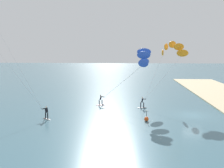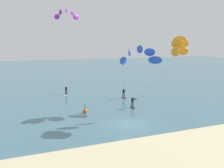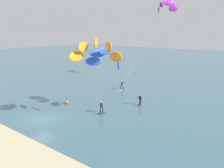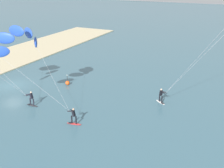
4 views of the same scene
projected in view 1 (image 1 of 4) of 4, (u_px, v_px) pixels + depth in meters
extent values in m
plane|color=#426B7A|center=(193.00, 115.00, 34.88)|extent=(240.00, 240.00, 0.00)
ellipsoid|color=white|center=(47.00, 119.00, 32.85)|extent=(1.19, 1.42, 0.08)
cube|color=black|center=(45.00, 118.00, 33.11)|extent=(0.40, 0.40, 0.02)
cylinder|color=black|center=(48.00, 116.00, 32.65)|extent=(0.14, 0.14, 0.78)
cylinder|color=black|center=(46.00, 115.00, 32.94)|extent=(0.14, 0.14, 0.78)
cube|color=black|center=(46.00, 110.00, 32.70)|extent=(0.43, 0.44, 0.63)
sphere|color=beige|center=(46.00, 107.00, 32.64)|extent=(0.20, 0.20, 0.20)
cylinder|color=black|center=(43.00, 109.00, 32.85)|extent=(0.17, 0.54, 0.03)
cylinder|color=black|center=(44.00, 109.00, 32.66)|extent=(0.16, 0.61, 0.15)
cylinder|color=black|center=(45.00, 108.00, 32.86)|extent=(0.43, 0.54, 0.15)
cylinder|color=#B2B2B7|center=(13.00, 56.00, 34.36)|extent=(4.39, 8.98, 13.07)
cylinder|color=#B2B2B7|center=(2.00, 57.00, 32.51)|extent=(0.59, 9.97, 13.07)
ellipsoid|color=red|center=(101.00, 105.00, 40.91)|extent=(0.60, 1.54, 0.08)
cube|color=black|center=(103.00, 105.00, 40.95)|extent=(0.33, 0.32, 0.02)
cylinder|color=black|center=(99.00, 102.00, 40.83)|extent=(0.14, 0.14, 0.78)
cylinder|color=black|center=(102.00, 102.00, 40.87)|extent=(0.14, 0.14, 0.78)
cube|color=black|center=(101.00, 98.00, 40.76)|extent=(0.35, 0.36, 0.63)
sphere|color=tan|center=(101.00, 95.00, 40.70)|extent=(0.20, 0.20, 0.20)
cylinder|color=black|center=(104.00, 97.00, 40.65)|extent=(0.09, 0.55, 0.03)
cylinder|color=black|center=(102.00, 97.00, 40.80)|extent=(0.25, 0.60, 0.15)
cylinder|color=black|center=(102.00, 97.00, 40.58)|extent=(0.36, 0.57, 0.15)
ellipsoid|color=blue|center=(143.00, 63.00, 36.61)|extent=(1.81, 1.56, 1.10)
ellipsoid|color=blue|center=(144.00, 55.00, 37.32)|extent=(1.27, 1.98, 1.10)
ellipsoid|color=blue|center=(144.00, 52.00, 38.74)|extent=(0.53, 2.10, 1.10)
ellipsoid|color=blue|center=(144.00, 55.00, 40.27)|extent=(0.90, 2.08, 1.10)
ellipsoid|color=blue|center=(144.00, 62.00, 41.29)|extent=(1.56, 1.81, 1.10)
cylinder|color=#B2B2B7|center=(123.00, 82.00, 38.65)|extent=(3.01, 5.83, 5.19)
cylinder|color=#B2B2B7|center=(124.00, 80.00, 40.99)|extent=(1.78, 6.31, 5.19)
ellipsoid|color=#333338|center=(142.00, 108.00, 38.96)|extent=(0.37, 1.50, 0.08)
cube|color=black|center=(145.00, 107.00, 38.93)|extent=(0.29, 0.28, 0.02)
cylinder|color=black|center=(141.00, 105.00, 38.92)|extent=(0.14, 0.14, 0.78)
cylinder|color=black|center=(144.00, 105.00, 38.89)|extent=(0.14, 0.14, 0.78)
cube|color=black|center=(142.00, 100.00, 38.81)|extent=(0.30, 0.32, 0.63)
sphere|color=beige|center=(142.00, 98.00, 38.75)|extent=(0.20, 0.20, 0.20)
cylinder|color=black|center=(145.00, 99.00, 39.11)|extent=(0.37, 0.44, 0.03)
cylinder|color=black|center=(143.00, 99.00, 39.03)|extent=(0.57, 0.37, 0.15)
cylinder|color=black|center=(144.00, 99.00, 38.86)|extent=(0.27, 0.60, 0.15)
ellipsoid|color=orange|center=(183.00, 53.00, 39.94)|extent=(0.49, 1.80, 1.10)
ellipsoid|color=orange|center=(179.00, 47.00, 40.41)|extent=(0.83, 1.79, 1.10)
ellipsoid|color=orange|center=(172.00, 44.00, 41.39)|extent=(1.38, 1.57, 1.10)
ellipsoid|color=orange|center=(166.00, 47.00, 42.47)|extent=(1.72, 1.11, 1.10)
ellipsoid|color=orange|center=(163.00, 53.00, 43.20)|extent=(1.80, 0.49, 1.10)
cylinder|color=#B2B2B7|center=(164.00, 77.00, 39.55)|extent=(2.14, 5.78, 6.55)
cylinder|color=#B2B2B7|center=(154.00, 76.00, 41.18)|extent=(5.28, 3.18, 6.55)
sphere|color=#EA5119|center=(146.00, 119.00, 31.92)|extent=(0.56, 0.56, 0.56)
cylinder|color=#262628|center=(146.00, 114.00, 31.83)|extent=(0.06, 0.06, 0.70)
sphere|color=#F2F2CC|center=(147.00, 111.00, 31.78)|extent=(0.12, 0.12, 0.12)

